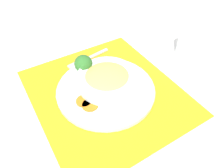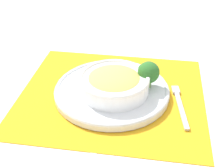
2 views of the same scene
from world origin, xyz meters
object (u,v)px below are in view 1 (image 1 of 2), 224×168
at_px(bowl, 107,79).
at_px(water_glass, 186,44).
at_px(broccoli_floret, 83,64).
at_px(fork, 85,60).

relative_size(bowl, water_glass, 1.63).
bearing_deg(bowl, water_glass, -82.22).
xyz_separation_m(broccoli_floret, water_glass, (-0.04, -0.40, -0.01)).
bearing_deg(water_glass, fork, 70.82).
relative_size(bowl, broccoli_floret, 2.51).
bearing_deg(bowl, broccoli_floret, 29.42).
bearing_deg(water_glass, bowl, 97.78).
distance_m(broccoli_floret, fork, 0.11).
xyz_separation_m(broccoli_floret, fork, (0.09, -0.03, -0.06)).
relative_size(water_glass, fork, 0.65).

